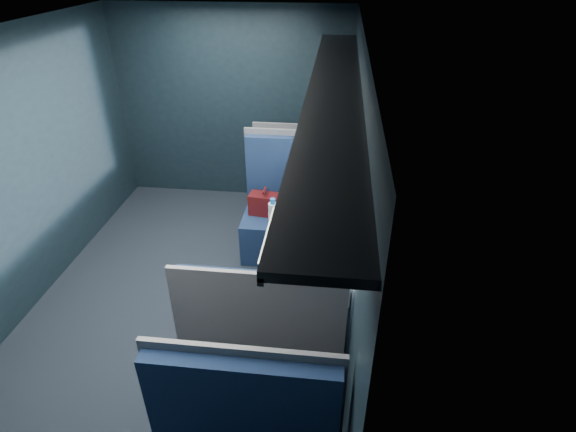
# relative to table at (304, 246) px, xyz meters

# --- Properties ---
(ground) EXTENTS (2.80, 4.20, 0.01)m
(ground) POSITION_rel_table_xyz_m (-1.03, 0.00, -0.67)
(ground) COLOR black
(room_shell) EXTENTS (3.00, 4.40, 2.40)m
(room_shell) POSITION_rel_table_xyz_m (-1.01, 0.00, 0.81)
(room_shell) COLOR black
(room_shell) RESTS_ON ground
(table) EXTENTS (0.62, 1.00, 0.74)m
(table) POSITION_rel_table_xyz_m (0.00, 0.00, 0.00)
(table) COLOR #54565E
(table) RESTS_ON ground
(seat_bay_near) EXTENTS (1.04, 0.62, 1.26)m
(seat_bay_near) POSITION_rel_table_xyz_m (-0.19, 0.87, -0.24)
(seat_bay_near) COLOR #0C1836
(seat_bay_near) RESTS_ON ground
(seat_bay_far) EXTENTS (1.04, 0.62, 1.26)m
(seat_bay_far) POSITION_rel_table_xyz_m (-0.18, -0.87, -0.25)
(seat_bay_far) COLOR #0C1836
(seat_bay_far) RESTS_ON ground
(seat_row_front) EXTENTS (1.04, 0.51, 1.16)m
(seat_row_front) POSITION_rel_table_xyz_m (-0.18, 1.80, -0.25)
(seat_row_front) COLOR #0C1836
(seat_row_front) RESTS_ON ground
(man) EXTENTS (0.53, 0.56, 1.32)m
(man) POSITION_rel_table_xyz_m (0.07, 0.70, 0.06)
(man) COLOR black
(man) RESTS_ON ground
(woman) EXTENTS (0.53, 0.56, 1.32)m
(woman) POSITION_rel_table_xyz_m (0.07, -0.71, 0.06)
(woman) COLOR black
(woman) RESTS_ON ground
(papers) EXTENTS (0.60, 0.86, 0.01)m
(papers) POSITION_rel_table_xyz_m (-0.03, 0.05, 0.08)
(papers) COLOR white
(papers) RESTS_ON table
(laptop) EXTENTS (0.24, 0.31, 0.22)m
(laptop) POSITION_rel_table_xyz_m (0.28, 0.13, 0.14)
(laptop) COLOR silver
(laptop) RESTS_ON table
(bottle_small) EXTENTS (0.06, 0.06, 0.20)m
(bottle_small) POSITION_rel_table_xyz_m (0.30, 0.21, 0.17)
(bottle_small) COLOR silver
(bottle_small) RESTS_ON table
(cup) EXTENTS (0.07, 0.07, 0.09)m
(cup) POSITION_rel_table_xyz_m (0.30, 0.44, 0.12)
(cup) COLOR white
(cup) RESTS_ON table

